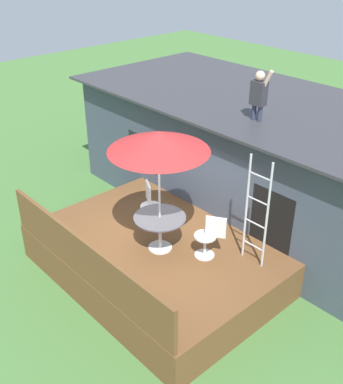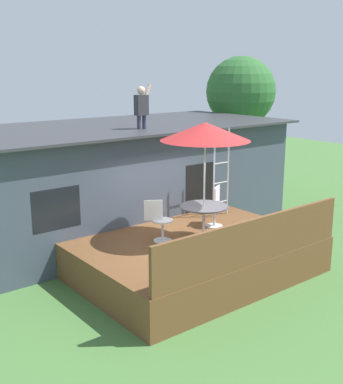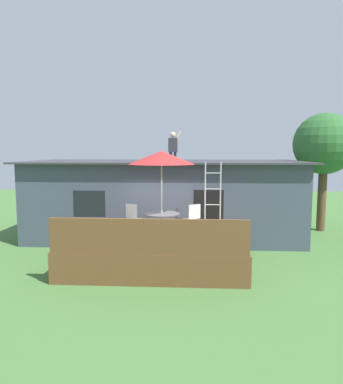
{
  "view_description": "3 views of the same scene",
  "coord_description": "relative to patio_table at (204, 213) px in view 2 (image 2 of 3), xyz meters",
  "views": [
    {
      "loc": [
        6.22,
        -5.28,
        6.49
      ],
      "look_at": [
        -0.46,
        0.79,
        1.5
      ],
      "focal_mm": 44.62,
      "sensor_mm": 36.0,
      "label": 1
    },
    {
      "loc": [
        -6.68,
        -7.65,
        4.39
      ],
      "look_at": [
        -0.05,
        0.72,
        1.72
      ],
      "focal_mm": 45.83,
      "sensor_mm": 36.0,
      "label": 2
    },
    {
      "loc": [
        1.07,
        -10.3,
        3.33
      ],
      "look_at": [
        0.4,
        1.01,
        2.04
      ],
      "focal_mm": 33.59,
      "sensor_mm": 36.0,
      "label": 3
    }
  ],
  "objects": [
    {
      "name": "deck_railing",
      "position": [
        -0.19,
        -1.66,
        -0.14
      ],
      "size": [
        4.92,
        0.08,
        0.9
      ],
      "primitive_type": "cube",
      "color": "brown",
      "rests_on": "deck"
    },
    {
      "name": "step_ladder",
      "position": [
        1.52,
        1.06,
        0.51
      ],
      "size": [
        0.52,
        0.04,
        2.2
      ],
      "color": "silver",
      "rests_on": "deck"
    },
    {
      "name": "patio_table",
      "position": [
        0.0,
        0.0,
        0.0
      ],
      "size": [
        1.04,
        1.04,
        0.74
      ],
      "color": "silver",
      "rests_on": "deck"
    },
    {
      "name": "house",
      "position": [
        -0.19,
        3.71,
        0.1
      ],
      "size": [
        10.5,
        4.5,
        2.95
      ],
      "color": "#424C5B",
      "rests_on": "ground"
    },
    {
      "name": "patio_chair_left",
      "position": [
        -0.86,
        0.46,
        -0.13
      ],
      "size": [
        0.58,
        0.44,
        0.92
      ],
      "rotation": [
        0.0,
        0.0,
        -0.49
      ],
      "color": "silver",
      "rests_on": "deck"
    },
    {
      "name": "ground_plane",
      "position": [
        -0.19,
        0.11,
        -1.39
      ],
      "size": [
        40.0,
        40.0,
        0.0
      ],
      "primitive_type": "plane",
      "color": "#477538"
    },
    {
      "name": "deck",
      "position": [
        -0.19,
        0.11,
        -0.99
      ],
      "size": [
        5.02,
        3.65,
        0.8
      ],
      "primitive_type": "cube",
      "color": "brown",
      "rests_on": "ground"
    },
    {
      "name": "person_figure",
      "position": [
        0.19,
        2.57,
        2.18
      ],
      "size": [
        0.47,
        0.2,
        1.11
      ],
      "color": "#33384C",
      "rests_on": "house"
    },
    {
      "name": "patio_chair_right",
      "position": [
        0.84,
        0.53,
        -0.13
      ],
      "size": [
        0.57,
        0.45,
        0.92
      ],
      "rotation": [
        0.0,
        0.0,
        -2.58
      ],
      "color": "silver",
      "rests_on": "deck"
    },
    {
      "name": "backyard_tree",
      "position": [
        6.29,
        5.03,
        2.2
      ],
      "size": [
        2.51,
        2.51,
        4.89
      ],
      "color": "brown",
      "rests_on": "ground"
    },
    {
      "name": "patio_umbrella",
      "position": [
        0.0,
        0.0,
        1.76
      ],
      "size": [
        1.9,
        1.9,
        2.54
      ],
      "color": "silver",
      "rests_on": "deck"
    }
  ]
}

